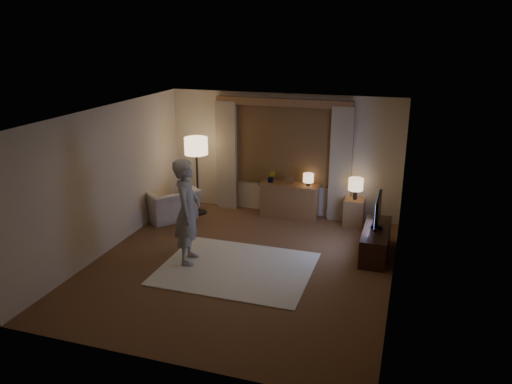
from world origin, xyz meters
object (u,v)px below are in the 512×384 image
at_px(sideboard, 289,201).
at_px(person, 187,211).
at_px(armchair, 170,204).
at_px(side_table, 354,212).
at_px(tv_stand, 376,241).

height_order(sideboard, person, person).
bearing_deg(armchair, sideboard, 147.73).
bearing_deg(armchair, person, 72.92).
bearing_deg(sideboard, side_table, -2.07).
height_order(sideboard, tv_stand, sideboard).
relative_size(side_table, person, 0.31).
xyz_separation_m(armchair, person, (1.26, -1.76, 0.60)).
height_order(armchair, person, person).
bearing_deg(tv_stand, sideboard, 145.06).
bearing_deg(side_table, person, -133.95).
height_order(sideboard, armchair, sideboard).
relative_size(sideboard, person, 0.66).
xyz_separation_m(sideboard, tv_stand, (1.93, -1.35, -0.10)).
height_order(sideboard, side_table, sideboard).
bearing_deg(armchair, tv_stand, 121.15).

